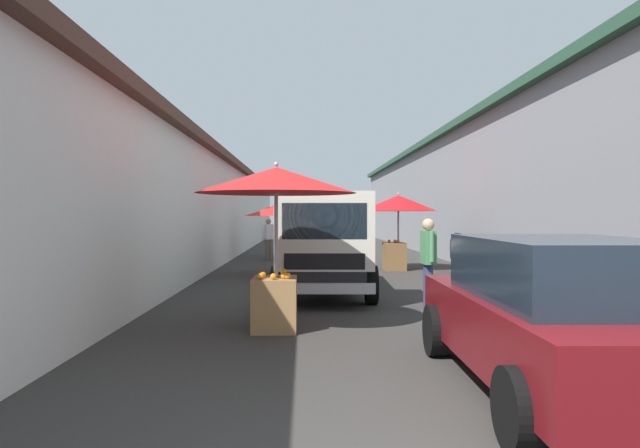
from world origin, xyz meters
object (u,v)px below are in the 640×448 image
(hatchback_car, at_px, (559,314))
(fruit_stall_near_right, at_px, (299,210))
(fruit_stall_mid_lane, at_px, (398,211))
(vendor_in_shade, at_px, (268,236))
(delivery_truck, at_px, (324,246))
(fruit_stall_far_right, at_px, (290,217))
(parked_scooter, at_px, (462,258))
(fruit_stall_far_left, at_px, (276,199))
(vendor_by_crates, at_px, (428,257))

(hatchback_car, bearing_deg, fruit_stall_near_right, 9.04)
(fruit_stall_mid_lane, bearing_deg, vendor_in_shade, 46.77)
(delivery_truck, bearing_deg, fruit_stall_near_right, 3.36)
(fruit_stall_near_right, bearing_deg, fruit_stall_mid_lane, -147.14)
(fruit_stall_mid_lane, bearing_deg, fruit_stall_far_right, 111.81)
(fruit_stall_mid_lane, bearing_deg, parked_scooter, -124.10)
(parked_scooter, bearing_deg, hatchback_car, 168.78)
(fruit_stall_far_right, bearing_deg, parked_scooter, -87.95)
(fruit_stall_near_right, height_order, vendor_in_shade, fruit_stall_near_right)
(fruit_stall_near_right, bearing_deg, vendor_in_shade, 124.91)
(fruit_stall_far_left, bearing_deg, parked_scooter, -32.87)
(vendor_by_crates, xyz_separation_m, parked_scooter, (5.80, -2.26, -0.47))
(parked_scooter, bearing_deg, vendor_in_shade, 49.12)
(hatchback_car, bearing_deg, parked_scooter, -11.22)
(fruit_stall_near_right, relative_size, fruit_stall_far_left, 1.04)
(fruit_stall_near_right, xyz_separation_m, hatchback_car, (-16.35, -2.60, -1.11))
(fruit_stall_mid_lane, xyz_separation_m, delivery_truck, (-5.75, 2.43, -0.74))
(fruit_stall_far_right, xyz_separation_m, hatchback_car, (-10.35, -2.78, -0.87))
(vendor_in_shade, bearing_deg, parked_scooter, -130.88)
(fruit_stall_near_right, bearing_deg, fruit_stall_far_right, 178.28)
(fruit_stall_mid_lane, height_order, fruit_stall_far_left, fruit_stall_far_left)
(fruit_stall_near_right, height_order, parked_scooter, fruit_stall_near_right)
(fruit_stall_mid_lane, xyz_separation_m, vendor_in_shade, (3.92, 4.17, -0.92))
(delivery_truck, bearing_deg, vendor_in_shade, 10.22)
(fruit_stall_far_right, height_order, delivery_truck, fruit_stall_far_right)
(fruit_stall_far_left, relative_size, delivery_truck, 0.49)
(fruit_stall_near_right, relative_size, parked_scooter, 1.50)
(fruit_stall_far_right, bearing_deg, hatchback_car, -164.96)
(fruit_stall_far_left, distance_m, delivery_truck, 3.15)
(vendor_by_crates, bearing_deg, parked_scooter, -21.30)
(fruit_stall_mid_lane, bearing_deg, vendor_by_crates, 174.93)
(hatchback_car, distance_m, parked_scooter, 10.73)
(fruit_stall_far_right, relative_size, vendor_by_crates, 1.59)
(vendor_by_crates, distance_m, parked_scooter, 6.24)
(hatchback_car, xyz_separation_m, delivery_truck, (5.89, 1.99, 0.30))
(hatchback_car, distance_m, delivery_truck, 6.23)
(vendor_by_crates, relative_size, vendor_in_shade, 1.05)
(delivery_truck, height_order, vendor_in_shade, delivery_truck)
(fruit_stall_far_right, height_order, vendor_in_shade, fruit_stall_far_right)
(delivery_truck, distance_m, vendor_by_crates, 2.16)
(fruit_stall_far_right, height_order, hatchback_car, fruit_stall_far_right)
(fruit_stall_far_right, bearing_deg, fruit_stall_far_left, 179.87)
(fruit_stall_mid_lane, relative_size, vendor_in_shade, 1.54)
(fruit_stall_far_left, height_order, hatchback_car, fruit_stall_far_left)
(fruit_stall_near_right, distance_m, hatchback_car, 16.59)
(vendor_by_crates, xyz_separation_m, vendor_in_shade, (10.83, 3.56, -0.05))
(delivery_truck, height_order, vendor_by_crates, delivery_truck)
(fruit_stall_far_right, xyz_separation_m, delivery_truck, (-4.46, -0.79, -0.56))
(fruit_stall_near_right, xyz_separation_m, delivery_truck, (-10.46, -0.61, -0.80))
(fruit_stall_far_left, relative_size, vendor_in_shade, 1.60)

